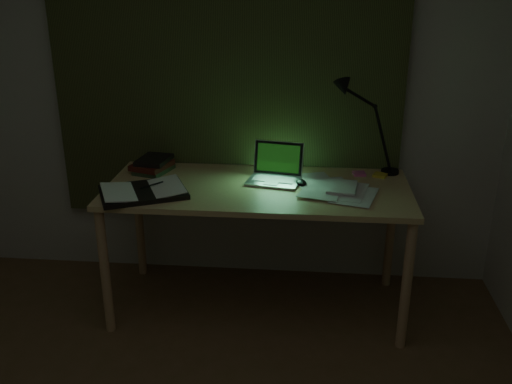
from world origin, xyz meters
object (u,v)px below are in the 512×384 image
book_stack (153,164)px  desk_lamp (394,127)px  laptop (274,165)px  desk (258,248)px  open_textbook (143,191)px  loose_papers (333,186)px

book_stack → desk_lamp: size_ratio=0.39×
book_stack → laptop: bearing=-9.8°
desk → open_textbook: 0.78m
laptop → loose_papers: bearing=0.2°
loose_papers → desk_lamp: 0.55m
laptop → loose_papers: 0.37m
book_stack → loose_papers: size_ratio=0.61×
laptop → desk_lamp: bearing=28.6°
loose_papers → desk_lamp: size_ratio=0.65×
open_textbook → loose_papers: size_ratio=1.21×
desk → desk_lamp: (0.80, 0.31, 0.70)m
laptop → book_stack: bearing=-179.6°
laptop → open_textbook: 0.77m
desk → desk_lamp: bearing=21.3°
laptop → desk_lamp: size_ratio=0.58×
laptop → loose_papers: size_ratio=0.89×
open_textbook → loose_papers: bearing=-14.1°
open_textbook → loose_papers: open_textbook is taller
laptop → loose_papers: (0.35, -0.06, -0.10)m
desk → loose_papers: bearing=1.7°
laptop → open_textbook: size_ratio=0.73×
desk → desk_lamp: 1.11m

